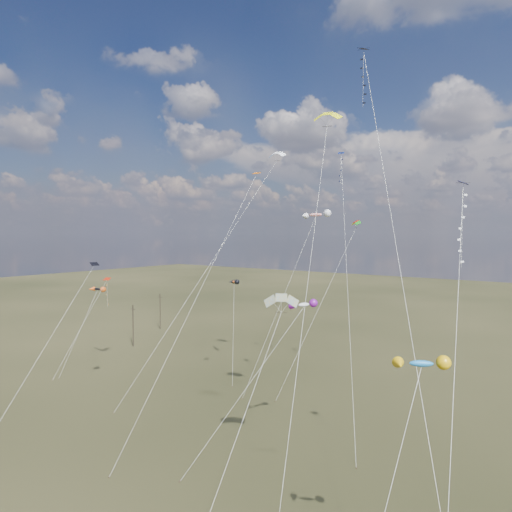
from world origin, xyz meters
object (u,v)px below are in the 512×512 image
Objects in this scene: utility_pole_near at (133,325)px; utility_pole_far at (160,311)px; novelty_black_orange at (97,289)px; parafoil_yellow at (327,115)px; diamond_black_high at (367,100)px.

utility_pole_far is (-8.00, 14.00, 0.00)m from utility_pole_near.
novelty_black_orange reaches higher than utility_pole_far.
utility_pole_near is 16.12m from utility_pole_far.
parafoil_yellow reaches higher than utility_pole_far.
diamond_black_high is (53.52, -16.13, 29.66)m from utility_pole_near.
utility_pole_far is at bearing 119.74° from utility_pole_near.
diamond_black_high is (61.52, -30.13, 29.66)m from utility_pole_far.
utility_pole_far is 30.46m from novelty_black_orange.
parafoil_yellow is (-2.80, -2.43, -1.41)m from diamond_black_high.
diamond_black_high is 3.97m from parafoil_yellow.
utility_pole_near is at bearing 163.23° from diamond_black_high.
utility_pole_near is 15.65m from novelty_black_orange.
diamond_black_high reaches higher than novelty_black_orange.
diamond_black_high is at bearing -16.77° from utility_pole_near.
novelty_black_orange is at bearing -61.72° from utility_pole_far.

